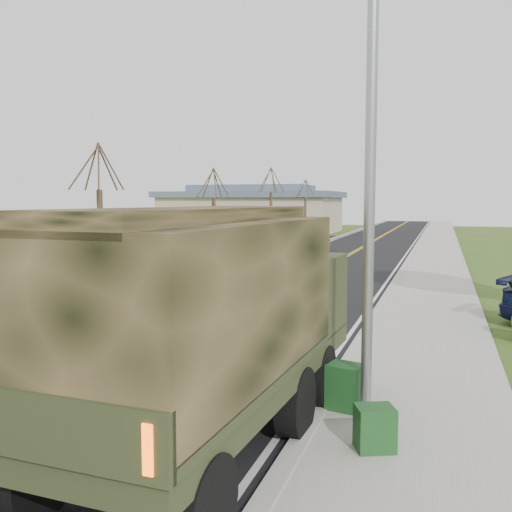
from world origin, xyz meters
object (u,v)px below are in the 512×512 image
at_px(suv_champagne, 273,273).
at_px(utility_box_near, 346,387).
at_px(military_truck, 210,312).
at_px(sedan_silver, 315,244).
at_px(utility_box_far, 375,428).

xyz_separation_m(suv_champagne, utility_box_near, (5.40, -13.69, -0.16)).
height_order(military_truck, suv_champagne, military_truck).
height_order(suv_champagne, sedan_silver, suv_champagne).
xyz_separation_m(utility_box_near, utility_box_far, (0.68, -1.52, -0.07)).
bearing_deg(utility_box_far, military_truck, 168.58).
distance_m(utility_box_near, utility_box_far, 1.67).
distance_m(sedan_silver, utility_box_far, 33.96).
height_order(military_truck, utility_box_far, military_truck).
height_order(suv_champagne, utility_box_near, suv_champagne).
distance_m(suv_champagne, sedan_silver, 17.89).
distance_m(military_truck, suv_champagne, 16.19).
height_order(sedan_silver, utility_box_far, sedan_silver).
bearing_deg(utility_box_near, sedan_silver, 115.71).
bearing_deg(utility_box_near, suv_champagne, 124.07).
relative_size(military_truck, utility_box_near, 9.33).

